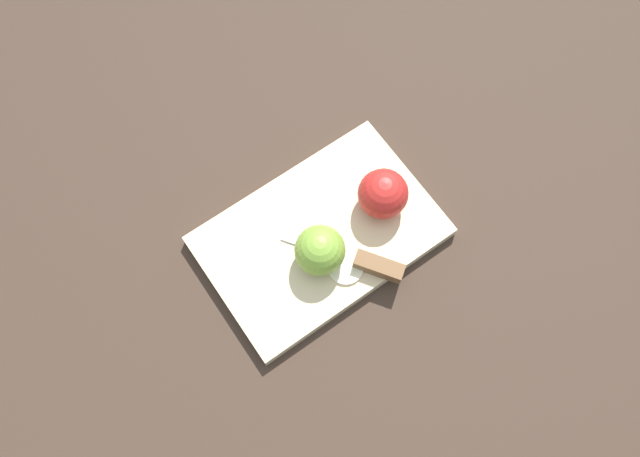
% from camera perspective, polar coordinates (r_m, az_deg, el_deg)
% --- Properties ---
extents(ground_plane, '(4.00, 4.00, 0.00)m').
position_cam_1_polar(ground_plane, '(0.88, 0.00, -0.92)').
color(ground_plane, '#38281E').
extents(cutting_board, '(0.35, 0.25, 0.02)m').
position_cam_1_polar(cutting_board, '(0.87, 0.00, -0.69)').
color(cutting_board, '#D1B789').
rests_on(cutting_board, ground_plane).
extents(apple_half_left, '(0.07, 0.07, 0.07)m').
position_cam_1_polar(apple_half_left, '(0.85, 5.78, 3.15)').
color(apple_half_left, red).
rests_on(apple_half_left, cutting_board).
extents(apple_half_right, '(0.07, 0.07, 0.07)m').
position_cam_1_polar(apple_half_right, '(0.82, -0.02, -1.99)').
color(apple_half_right, olive).
rests_on(apple_half_right, cutting_board).
extents(knife, '(0.09, 0.16, 0.02)m').
position_cam_1_polar(knife, '(0.84, 4.69, -3.26)').
color(knife, silver).
rests_on(knife, cutting_board).
extents(apple_slice, '(0.05, 0.05, 0.00)m').
position_cam_1_polar(apple_slice, '(0.85, 2.36, -3.57)').
color(apple_slice, beige).
rests_on(apple_slice, cutting_board).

